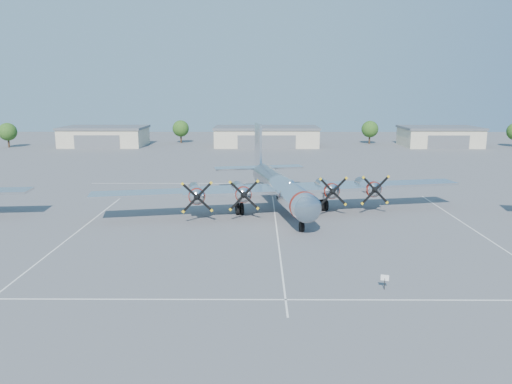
{
  "coord_description": "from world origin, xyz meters",
  "views": [
    {
      "loc": [
        -1.98,
        -56.72,
        15.3
      ],
      "look_at": [
        -2.36,
        2.36,
        3.2
      ],
      "focal_mm": 35.0,
      "sensor_mm": 36.0,
      "label": 1
    }
  ],
  "objects_px": {
    "hangar_west": "(105,136)",
    "tree_far_west": "(8,132)",
    "tree_east": "(370,129)",
    "info_placard": "(385,279)",
    "tree_west": "(181,129)",
    "main_bomber_b29": "(278,209)",
    "hangar_center": "(266,136)",
    "hangar_east": "(439,136)"
  },
  "relations": [
    {
      "from": "hangar_west",
      "to": "hangar_east",
      "type": "xyz_separation_m",
      "value": [
        93.0,
        0.0,
        0.0
      ]
    },
    {
      "from": "tree_east",
      "to": "main_bomber_b29",
      "type": "relative_size",
      "value": 0.14
    },
    {
      "from": "tree_west",
      "to": "tree_east",
      "type": "distance_m",
      "value": 55.04
    },
    {
      "from": "hangar_center",
      "to": "hangar_east",
      "type": "xyz_separation_m",
      "value": [
        48.0,
        0.0,
        0.0
      ]
    },
    {
      "from": "hangar_west",
      "to": "tree_west",
      "type": "distance_m",
      "value": 21.61
    },
    {
      "from": "tree_far_west",
      "to": "tree_west",
      "type": "height_order",
      "value": "same"
    },
    {
      "from": "tree_far_west",
      "to": "main_bomber_b29",
      "type": "relative_size",
      "value": 0.14
    },
    {
      "from": "tree_west",
      "to": "main_bomber_b29",
      "type": "height_order",
      "value": "tree_west"
    },
    {
      "from": "hangar_west",
      "to": "tree_far_west",
      "type": "relative_size",
      "value": 3.4
    },
    {
      "from": "tree_west",
      "to": "info_placard",
      "type": "relative_size",
      "value": 5.5
    },
    {
      "from": "tree_west",
      "to": "info_placard",
      "type": "xyz_separation_m",
      "value": [
        32.83,
        -110.01,
        -3.37
      ]
    },
    {
      "from": "hangar_east",
      "to": "info_placard",
      "type": "relative_size",
      "value": 17.07
    },
    {
      "from": "tree_far_west",
      "to": "main_bomber_b29",
      "type": "xyz_separation_m",
      "value": [
        70.55,
        -71.1,
        -4.22
      ]
    },
    {
      "from": "hangar_east",
      "to": "tree_east",
      "type": "bearing_deg",
      "value": 161.46
    },
    {
      "from": "info_placard",
      "to": "hangar_center",
      "type": "bearing_deg",
      "value": 111.76
    },
    {
      "from": "hangar_west",
      "to": "main_bomber_b29",
      "type": "xyz_separation_m",
      "value": [
        45.55,
        -75.06,
        -2.71
      ]
    },
    {
      "from": "tree_far_west",
      "to": "info_placard",
      "type": "height_order",
      "value": "tree_far_west"
    },
    {
      "from": "tree_west",
      "to": "tree_east",
      "type": "height_order",
      "value": "same"
    },
    {
      "from": "info_placard",
      "to": "tree_east",
      "type": "bearing_deg",
      "value": 95.77
    },
    {
      "from": "hangar_center",
      "to": "tree_east",
      "type": "distance_m",
      "value": 30.64
    },
    {
      "from": "tree_west",
      "to": "tree_far_west",
      "type": "bearing_deg",
      "value": -165.07
    },
    {
      "from": "hangar_west",
      "to": "tree_far_west",
      "type": "xyz_separation_m",
      "value": [
        -25.0,
        -3.96,
        1.51
      ]
    },
    {
      "from": "tree_west",
      "to": "hangar_west",
      "type": "bearing_deg",
      "value": -158.11
    },
    {
      "from": "tree_far_west",
      "to": "info_placard",
      "type": "distance_m",
      "value": 125.19
    },
    {
      "from": "tree_far_west",
      "to": "hangar_east",
      "type": "bearing_deg",
      "value": 1.92
    },
    {
      "from": "hangar_east",
      "to": "tree_west",
      "type": "relative_size",
      "value": 3.1
    },
    {
      "from": "tree_east",
      "to": "info_placard",
      "type": "distance_m",
      "value": 110.31
    },
    {
      "from": "hangar_center",
      "to": "main_bomber_b29",
      "type": "height_order",
      "value": "hangar_center"
    },
    {
      "from": "tree_east",
      "to": "main_bomber_b29",
      "type": "bearing_deg",
      "value": -109.96
    },
    {
      "from": "hangar_west",
      "to": "tree_west",
      "type": "relative_size",
      "value": 3.4
    },
    {
      "from": "hangar_center",
      "to": "tree_far_west",
      "type": "distance_m",
      "value": 70.13
    },
    {
      "from": "hangar_west",
      "to": "info_placard",
      "type": "bearing_deg",
      "value": -62.61
    },
    {
      "from": "hangar_east",
      "to": "tree_east",
      "type": "xyz_separation_m",
      "value": [
        -18.0,
        6.04,
        1.51
      ]
    },
    {
      "from": "main_bomber_b29",
      "to": "tree_west",
      "type": "bearing_deg",
      "value": 95.77
    },
    {
      "from": "hangar_west",
      "to": "tree_east",
      "type": "xyz_separation_m",
      "value": [
        75.0,
        6.04,
        1.51
      ]
    },
    {
      "from": "hangar_west",
      "to": "hangar_center",
      "type": "distance_m",
      "value": 45.0
    },
    {
      "from": "hangar_center",
      "to": "tree_far_west",
      "type": "relative_size",
      "value": 4.31
    },
    {
      "from": "hangar_center",
      "to": "tree_far_west",
      "type": "height_order",
      "value": "tree_far_west"
    },
    {
      "from": "tree_far_west",
      "to": "tree_east",
      "type": "xyz_separation_m",
      "value": [
        100.0,
        10.0,
        0.0
      ]
    },
    {
      "from": "hangar_center",
      "to": "hangar_east",
      "type": "relative_size",
      "value": 1.39
    },
    {
      "from": "hangar_center",
      "to": "tree_west",
      "type": "relative_size",
      "value": 4.31
    },
    {
      "from": "tree_east",
      "to": "info_placard",
      "type": "xyz_separation_m",
      "value": [
        -22.17,
        -108.01,
        -3.37
      ]
    }
  ]
}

